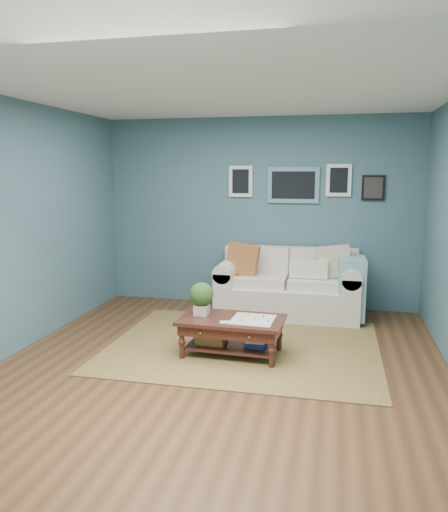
# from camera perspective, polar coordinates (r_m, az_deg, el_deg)

# --- Properties ---
(room_shell) EXTENTS (5.00, 5.02, 2.70)m
(room_shell) POSITION_cam_1_polar(r_m,az_deg,el_deg) (4.83, -0.20, 2.77)
(room_shell) COLOR brown
(room_shell) RESTS_ON ground
(area_rug) EXTENTS (2.96, 2.37, 0.01)m
(area_rug) POSITION_cam_1_polar(r_m,az_deg,el_deg) (5.69, 2.24, -10.23)
(area_rug) COLOR brown
(area_rug) RESTS_ON ground
(loveseat) EXTENTS (1.94, 0.88, 1.00)m
(loveseat) POSITION_cam_1_polar(r_m,az_deg,el_deg) (6.84, 8.05, -3.41)
(loveseat) COLOR beige
(loveseat) RESTS_ON ground
(coffee_table) EXTENTS (1.12, 0.68, 0.76)m
(coffee_table) POSITION_cam_1_polar(r_m,az_deg,el_deg) (5.34, 0.30, -7.77)
(coffee_table) COLOR black
(coffee_table) RESTS_ON ground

